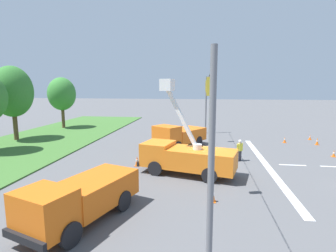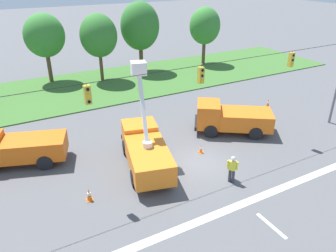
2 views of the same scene
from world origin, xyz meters
name	(u,v)px [view 2 (image 2 of 2)]	position (x,y,z in m)	size (l,w,h in m)	color
ground_plane	(198,163)	(0.00, 0.00, 0.00)	(200.00, 200.00, 0.00)	#565659
grass_verge	(107,85)	(0.00, 18.00, 0.05)	(56.00, 12.00, 0.10)	#3D6B2D
lane_markings	(264,219)	(0.00, -6.11, 0.00)	(17.60, 15.25, 0.01)	silver
signal_gantry	(202,100)	(0.03, 0.00, 4.43)	(26.20, 0.33, 7.20)	slate
tree_centre	(44,36)	(-5.10, 21.96, 5.11)	(4.24, 4.01, 7.43)	brown
tree_east	(99,36)	(0.05, 19.69, 5.02)	(3.95, 4.20, 7.33)	brown
tree_far_east	(140,26)	(5.48, 20.92, 5.40)	(4.62, 4.02, 8.20)	brown
tree_east_end	(205,26)	(14.09, 20.14, 4.89)	(3.95, 3.77, 7.22)	brown
utility_truck_bucket_lift	(145,148)	(-3.15, 1.42, 1.33)	(3.90, 6.95, 6.51)	orange
utility_truck_support_near	(231,118)	(4.71, 2.67, 1.19)	(6.19, 5.31, 2.33)	orange
utility_truck_support_far	(18,148)	(-10.24, 5.60, 1.15)	(6.24, 4.01, 2.13)	orange
road_worker	(232,168)	(0.58, -2.69, 1.00)	(0.46, 0.52, 1.77)	#383842
traffic_cone_foreground_left	(268,103)	(10.97, 4.99, 0.35)	(0.36, 0.36, 0.72)	orange
traffic_cone_foreground_right	(89,195)	(-7.39, -0.29, 0.38)	(0.36, 0.36, 0.76)	orange
traffic_cone_near_bucket	(140,132)	(-1.84, 5.21, 0.38)	(0.36, 0.36, 0.78)	orange
traffic_cone_lane_edge_a	(201,149)	(0.91, 1.04, 0.29)	(0.36, 0.36, 0.60)	orange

